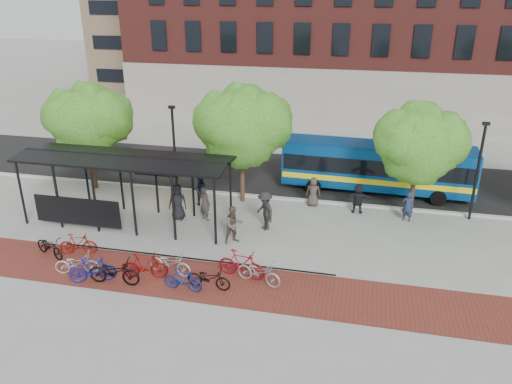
% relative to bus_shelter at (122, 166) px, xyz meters
% --- Properties ---
extents(ground, '(160.00, 160.00, 0.00)m').
position_rel_bus_shelter_xyz_m(ground, '(8.13, 0.48, -3.00)').
color(ground, '#9E9E99').
rests_on(ground, ground).
extents(asphalt_street, '(160.00, 8.00, 0.01)m').
position_rel_bus_shelter_xyz_m(asphalt_street, '(8.13, 8.48, -2.99)').
color(asphalt_street, black).
rests_on(asphalt_street, ground).
extents(curb, '(160.00, 0.25, 0.12)m').
position_rel_bus_shelter_xyz_m(curb, '(8.13, 4.48, -2.94)').
color(curb, '#B7B7B2').
rests_on(curb, ground).
extents(brick_strip, '(24.00, 3.00, 0.01)m').
position_rel_bus_shelter_xyz_m(brick_strip, '(6.13, -4.52, -3.00)').
color(brick_strip, maroon).
rests_on(brick_strip, ground).
extents(bike_rack_rail, '(12.00, 0.05, 0.95)m').
position_rel_bus_shelter_xyz_m(bike_rack_rail, '(4.83, -3.62, -3.00)').
color(bike_rack_rail, black).
rests_on(bike_rack_rail, ground).
extents(building_brick, '(55.00, 14.00, 20.00)m').
position_rel_bus_shelter_xyz_m(building_brick, '(18.13, 26.48, 7.00)').
color(building_brick, maroon).
rests_on(building_brick, ground).
extents(bus_shelter, '(10.60, 3.07, 3.60)m').
position_rel_bus_shelter_xyz_m(bus_shelter, '(0.00, 0.00, 0.00)').
color(bus_shelter, black).
rests_on(bus_shelter, ground).
extents(tree_a, '(4.90, 4.00, 6.18)m').
position_rel_bus_shelter_xyz_m(tree_a, '(-3.77, 3.83, 1.24)').
color(tree_a, '#382619').
rests_on(tree_a, ground).
extents(tree_b, '(5.15, 4.20, 6.47)m').
position_rel_bus_shelter_xyz_m(tree_b, '(5.23, 3.83, 1.46)').
color(tree_b, '#382619').
rests_on(tree_b, ground).
extents(tree_c, '(4.66, 3.80, 5.92)m').
position_rel_bus_shelter_xyz_m(tree_c, '(14.22, 3.83, 1.06)').
color(tree_c, '#382619').
rests_on(tree_c, ground).
extents(lamp_post_left, '(0.35, 0.20, 5.12)m').
position_rel_bus_shelter_xyz_m(lamp_post_left, '(1.13, 4.08, -0.25)').
color(lamp_post_left, black).
rests_on(lamp_post_left, ground).
extents(lamp_post_right, '(0.35, 0.20, 5.12)m').
position_rel_bus_shelter_xyz_m(lamp_post_right, '(17.13, 4.08, -0.25)').
color(lamp_post_right, black).
rests_on(lamp_post_right, ground).
extents(bus, '(10.77, 2.86, 2.89)m').
position_rel_bus_shelter_xyz_m(bus, '(12.35, 6.78, -1.34)').
color(bus, navy).
rests_on(bus, ground).
extents(bike_0, '(1.93, 1.32, 0.96)m').
position_rel_bus_shelter_xyz_m(bike_0, '(-1.74, -4.05, -2.52)').
color(bike_0, black).
rests_on(bike_0, ground).
extents(bike_1, '(1.74, 0.86, 1.01)m').
position_rel_bus_shelter_xyz_m(bike_1, '(-0.61, -3.59, -2.50)').
color(bike_1, maroon).
rests_on(bike_1, ground).
extents(bike_2, '(1.93, 1.07, 0.96)m').
position_rel_bus_shelter_xyz_m(bike_2, '(0.22, -5.09, -2.52)').
color(bike_2, '#AAAAAC').
rests_on(bike_2, ground).
extents(bike_3, '(1.96, 1.23, 1.14)m').
position_rel_bus_shelter_xyz_m(bike_3, '(1.18, -5.51, -2.43)').
color(bike_3, navy).
rests_on(bike_3, ground).
extents(bike_4, '(2.18, 0.86, 1.12)m').
position_rel_bus_shelter_xyz_m(bike_4, '(2.12, -5.47, -2.44)').
color(bike_4, black).
rests_on(bike_4, ground).
extents(bike_5, '(1.99, 0.91, 1.15)m').
position_rel_bus_shelter_xyz_m(bike_5, '(3.14, -4.80, -2.42)').
color(bike_5, maroon).
rests_on(bike_5, ground).
extents(bike_6, '(2.04, 0.96, 1.03)m').
position_rel_bus_shelter_xyz_m(bike_6, '(4.03, -4.28, -2.48)').
color(bike_6, '#B3B3B6').
rests_on(bike_6, ground).
extents(bike_7, '(1.65, 0.57, 0.98)m').
position_rel_bus_shelter_xyz_m(bike_7, '(4.99, -5.32, -2.51)').
color(bike_7, navy).
rests_on(bike_7, ground).
extents(bike_8, '(1.83, 0.72, 0.95)m').
position_rel_bus_shelter_xyz_m(bike_8, '(5.93, -4.95, -2.53)').
color(bike_8, black).
rests_on(bike_8, ground).
extents(bike_9, '(2.11, 0.88, 1.23)m').
position_rel_bus_shelter_xyz_m(bike_9, '(7.00, -3.88, -2.39)').
color(bike_9, maroon).
rests_on(bike_9, ground).
extents(bike_10, '(2.08, 1.20, 1.03)m').
position_rel_bus_shelter_xyz_m(bike_10, '(7.79, -4.16, -2.48)').
color(bike_10, '#9D9EA0').
rests_on(bike_10, ground).
extents(pedestrian_0, '(1.01, 0.74, 1.90)m').
position_rel_bus_shelter_xyz_m(pedestrian_0, '(2.47, 0.81, -2.05)').
color(pedestrian_0, black).
rests_on(pedestrian_0, ground).
extents(pedestrian_1, '(0.81, 0.72, 1.85)m').
position_rel_bus_shelter_xyz_m(pedestrian_1, '(3.85, 1.01, -2.07)').
color(pedestrian_1, '#403733').
rests_on(pedestrian_1, ground).
extents(pedestrian_2, '(0.93, 0.78, 1.72)m').
position_rel_bus_shelter_xyz_m(pedestrian_2, '(3.00, 2.82, -2.14)').
color(pedestrian_2, '#1E2A47').
rests_on(pedestrian_2, ground).
extents(pedestrian_5, '(1.51, 0.52, 1.61)m').
position_rel_bus_shelter_xyz_m(pedestrian_5, '(11.43, 3.61, -2.19)').
color(pedestrian_5, black).
rests_on(pedestrian_5, ground).
extents(pedestrian_6, '(0.81, 0.54, 1.62)m').
position_rel_bus_shelter_xyz_m(pedestrian_6, '(9.04, 3.99, -2.19)').
color(pedestrian_6, '#3D3731').
rests_on(pedestrian_6, ground).
extents(pedestrian_7, '(0.65, 0.50, 1.60)m').
position_rel_bus_shelter_xyz_m(pedestrian_7, '(13.94, 3.15, -2.20)').
color(pedestrian_7, '#1F2B4A').
rests_on(pedestrian_7, ground).
extents(pedestrian_8, '(1.13, 1.08, 1.83)m').
position_rel_bus_shelter_xyz_m(pedestrian_8, '(5.91, -1.02, -2.08)').
color(pedestrian_8, '#50453C').
rests_on(pedestrian_8, ground).
extents(pedestrian_9, '(1.40, 1.44, 1.98)m').
position_rel_bus_shelter_xyz_m(pedestrian_9, '(7.05, 0.65, -2.01)').
color(pedestrian_9, black).
rests_on(pedestrian_9, ground).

